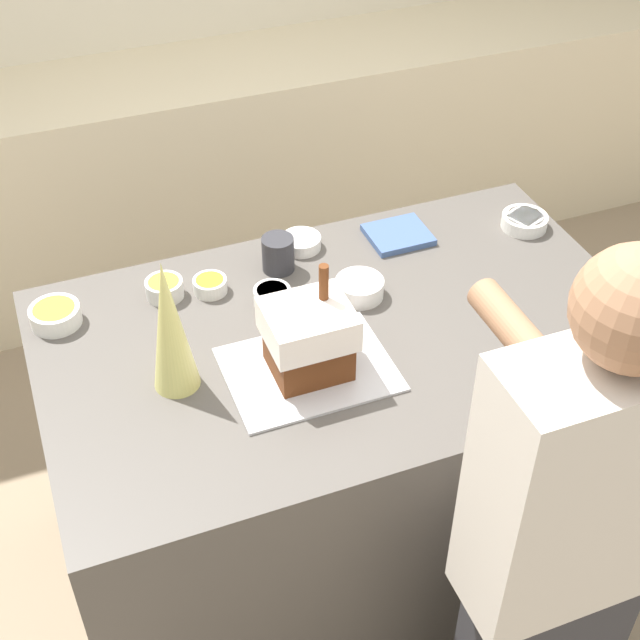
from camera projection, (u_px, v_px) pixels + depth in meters
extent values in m
plane|color=gray|center=(340.00, 547.00, 2.95)|extent=(12.00, 12.00, 0.00)
cube|color=beige|center=(194.00, 175.00, 3.86)|extent=(6.00, 0.60, 0.94)
cube|color=#514C47|center=(342.00, 451.00, 2.64)|extent=(1.60, 0.97, 0.94)
cube|color=silver|center=(309.00, 369.00, 2.22)|extent=(0.41, 0.32, 0.01)
cube|color=#5B2D14|center=(308.00, 353.00, 2.19)|extent=(0.19, 0.16, 0.10)
cube|color=white|center=(308.00, 324.00, 2.13)|extent=(0.21, 0.18, 0.09)
cylinder|color=#5B2D14|center=(324.00, 282.00, 2.10)|extent=(0.02, 0.02, 0.10)
cone|color=#DBD675|center=(170.00, 326.00, 2.07)|extent=(0.11, 0.11, 0.37)
cylinder|color=white|center=(301.00, 242.00, 2.62)|extent=(0.12, 0.12, 0.04)
cylinder|color=orange|center=(301.00, 238.00, 2.61)|extent=(0.10, 0.10, 0.01)
cylinder|color=white|center=(360.00, 288.00, 2.44)|extent=(0.13, 0.13, 0.05)
cylinder|color=orange|center=(360.00, 282.00, 2.43)|extent=(0.11, 0.11, 0.01)
cylinder|color=white|center=(210.00, 285.00, 2.46)|extent=(0.09, 0.09, 0.04)
cylinder|color=orange|center=(210.00, 281.00, 2.45)|extent=(0.08, 0.08, 0.01)
cylinder|color=silver|center=(164.00, 289.00, 2.44)|extent=(0.10, 0.10, 0.05)
cylinder|color=yellow|center=(164.00, 283.00, 2.42)|extent=(0.09, 0.09, 0.01)
cylinder|color=white|center=(55.00, 316.00, 2.35)|extent=(0.13, 0.13, 0.05)
cylinder|color=yellow|center=(54.00, 310.00, 2.34)|extent=(0.11, 0.11, 0.01)
cylinder|color=silver|center=(272.00, 297.00, 2.41)|extent=(0.10, 0.10, 0.05)
cylinder|color=brown|center=(272.00, 291.00, 2.40)|extent=(0.08, 0.08, 0.01)
cylinder|color=white|center=(524.00, 221.00, 2.70)|extent=(0.14, 0.14, 0.04)
cylinder|color=orange|center=(525.00, 217.00, 2.69)|extent=(0.11, 0.11, 0.01)
cube|color=#3F598C|center=(398.00, 235.00, 2.66)|extent=(0.18, 0.16, 0.02)
cylinder|color=#2D2D33|center=(278.00, 254.00, 2.52)|extent=(0.09, 0.09, 0.10)
cube|color=silver|center=(586.00, 482.00, 1.71)|extent=(0.44, 0.20, 0.64)
sphere|color=#996B4C|center=(637.00, 309.00, 1.43)|extent=(0.22, 0.22, 0.22)
cylinder|color=#996B4C|center=(536.00, 356.00, 1.78)|extent=(0.07, 0.44, 0.07)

